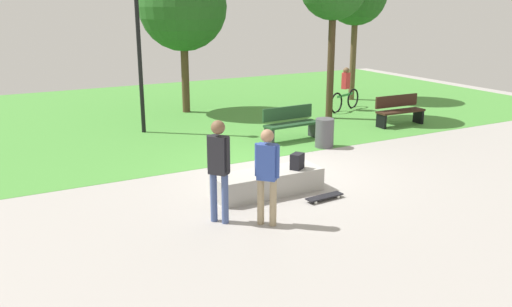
{
  "coord_description": "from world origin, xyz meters",
  "views": [
    {
      "loc": [
        -5.98,
        -9.92,
        3.72
      ],
      "look_at": [
        -0.97,
        -0.62,
        0.7
      ],
      "focal_mm": 37.8,
      "sensor_mm": 36.0,
      "label": 1
    }
  ],
  "objects_px": {
    "park_bench_by_oak": "(291,123)",
    "trash_bin": "(325,133)",
    "backpack_on_ledge": "(297,161)",
    "tree_broad_elm": "(183,7)",
    "skater_performing_trick": "(219,163)",
    "park_bench_center_lawn": "(399,110)",
    "concrete_ledge": "(268,183)",
    "lamp_post": "(138,34)",
    "skater_watching": "(267,170)",
    "cyclist_on_bicycle": "(345,92)",
    "skateboard_by_ledge": "(325,197)"
  },
  "relations": [
    {
      "from": "skater_performing_trick",
      "to": "skater_watching",
      "type": "xyz_separation_m",
      "value": [
        0.67,
        -0.48,
        -0.09
      ]
    },
    {
      "from": "backpack_on_ledge",
      "to": "skater_watching",
      "type": "xyz_separation_m",
      "value": [
        -1.38,
        -1.21,
        0.37
      ]
    },
    {
      "from": "park_bench_by_oak",
      "to": "tree_broad_elm",
      "type": "bearing_deg",
      "value": 102.78
    },
    {
      "from": "skater_performing_trick",
      "to": "park_bench_center_lawn",
      "type": "height_order",
      "value": "skater_performing_trick"
    },
    {
      "from": "concrete_ledge",
      "to": "park_bench_center_lawn",
      "type": "xyz_separation_m",
      "value": [
        6.55,
        3.39,
        0.25
      ]
    },
    {
      "from": "cyclist_on_bicycle",
      "to": "skateboard_by_ledge",
      "type": "bearing_deg",
      "value": -129.76
    },
    {
      "from": "backpack_on_ledge",
      "to": "trash_bin",
      "type": "xyz_separation_m",
      "value": [
        2.44,
        2.49,
        -0.24
      ]
    },
    {
      "from": "skater_performing_trick",
      "to": "cyclist_on_bicycle",
      "type": "distance_m",
      "value": 10.59
    },
    {
      "from": "skateboard_by_ledge",
      "to": "cyclist_on_bicycle",
      "type": "xyz_separation_m",
      "value": [
        5.76,
        6.92,
        0.57
      ]
    },
    {
      "from": "park_bench_by_oak",
      "to": "trash_bin",
      "type": "height_order",
      "value": "park_bench_by_oak"
    },
    {
      "from": "skater_watching",
      "to": "tree_broad_elm",
      "type": "distance_m",
      "value": 10.32
    },
    {
      "from": "park_bench_center_lawn",
      "to": "tree_broad_elm",
      "type": "distance_m",
      "value": 7.7
    },
    {
      "from": "park_bench_by_oak",
      "to": "trash_bin",
      "type": "bearing_deg",
      "value": -70.51
    },
    {
      "from": "park_bench_by_oak",
      "to": "backpack_on_ledge",
      "type": "bearing_deg",
      "value": -120.04
    },
    {
      "from": "skater_performing_trick",
      "to": "skater_watching",
      "type": "relative_size",
      "value": 1.08
    },
    {
      "from": "concrete_ledge",
      "to": "trash_bin",
      "type": "height_order",
      "value": "trash_bin"
    },
    {
      "from": "park_bench_center_lawn",
      "to": "trash_bin",
      "type": "distance_m",
      "value": 3.66
    },
    {
      "from": "backpack_on_ledge",
      "to": "tree_broad_elm",
      "type": "height_order",
      "value": "tree_broad_elm"
    },
    {
      "from": "park_bench_center_lawn",
      "to": "skater_performing_trick",
      "type": "bearing_deg",
      "value": -152.03
    },
    {
      "from": "tree_broad_elm",
      "to": "cyclist_on_bicycle",
      "type": "distance_m",
      "value": 6.22
    },
    {
      "from": "cyclist_on_bicycle",
      "to": "skater_performing_trick",
      "type": "bearing_deg",
      "value": -139.02
    },
    {
      "from": "concrete_ledge",
      "to": "skater_performing_trick",
      "type": "distance_m",
      "value": 1.88
    },
    {
      "from": "park_bench_by_oak",
      "to": "park_bench_center_lawn",
      "type": "distance_m",
      "value": 3.89
    },
    {
      "from": "skateboard_by_ledge",
      "to": "skater_watching",
      "type": "bearing_deg",
      "value": -162.22
    },
    {
      "from": "skater_watching",
      "to": "park_bench_by_oak",
      "type": "relative_size",
      "value": 1.04
    },
    {
      "from": "concrete_ledge",
      "to": "skateboard_by_ledge",
      "type": "height_order",
      "value": "concrete_ledge"
    },
    {
      "from": "backpack_on_ledge",
      "to": "park_bench_by_oak",
      "type": "height_order",
      "value": "park_bench_by_oak"
    },
    {
      "from": "park_bench_center_lawn",
      "to": "tree_broad_elm",
      "type": "relative_size",
      "value": 0.32
    },
    {
      "from": "backpack_on_ledge",
      "to": "cyclist_on_bicycle",
      "type": "bearing_deg",
      "value": 13.94
    },
    {
      "from": "park_bench_center_lawn",
      "to": "lamp_post",
      "type": "bearing_deg",
      "value": 158.52
    },
    {
      "from": "concrete_ledge",
      "to": "cyclist_on_bicycle",
      "type": "relative_size",
      "value": 1.29
    },
    {
      "from": "skateboard_by_ledge",
      "to": "park_bench_by_oak",
      "type": "xyz_separation_m",
      "value": [
        1.87,
        4.27,
        0.42
      ]
    },
    {
      "from": "skateboard_by_ledge",
      "to": "tree_broad_elm",
      "type": "relative_size",
      "value": 0.16
    },
    {
      "from": "concrete_ledge",
      "to": "park_bench_by_oak",
      "type": "height_order",
      "value": "park_bench_by_oak"
    },
    {
      "from": "skater_watching",
      "to": "lamp_post",
      "type": "relative_size",
      "value": 0.36
    },
    {
      "from": "lamp_post",
      "to": "trash_bin",
      "type": "relative_size",
      "value": 6.16
    },
    {
      "from": "skateboard_by_ledge",
      "to": "park_bench_center_lawn",
      "type": "xyz_separation_m",
      "value": [
        5.76,
        4.23,
        0.42
      ]
    },
    {
      "from": "park_bench_by_oak",
      "to": "trash_bin",
      "type": "distance_m",
      "value": 1.14
    },
    {
      "from": "tree_broad_elm",
      "to": "lamp_post",
      "type": "distance_m",
      "value": 3.16
    },
    {
      "from": "skater_performing_trick",
      "to": "skateboard_by_ledge",
      "type": "distance_m",
      "value": 2.45
    },
    {
      "from": "cyclist_on_bicycle",
      "to": "tree_broad_elm",
      "type": "bearing_deg",
      "value": 155.22
    },
    {
      "from": "backpack_on_ledge",
      "to": "skater_performing_trick",
      "type": "distance_m",
      "value": 2.22
    },
    {
      "from": "concrete_ledge",
      "to": "park_bench_by_oak",
      "type": "relative_size",
      "value": 1.37
    },
    {
      "from": "skater_performing_trick",
      "to": "park_bench_center_lawn",
      "type": "xyz_separation_m",
      "value": [
        7.99,
        4.24,
        -0.59
      ]
    },
    {
      "from": "skater_watching",
      "to": "lamp_post",
      "type": "xyz_separation_m",
      "value": [
        0.14,
        7.56,
        1.82
      ]
    },
    {
      "from": "skateboard_by_ledge",
      "to": "trash_bin",
      "type": "bearing_deg",
      "value": 54.84
    },
    {
      "from": "tree_broad_elm",
      "to": "trash_bin",
      "type": "relative_size",
      "value": 6.54
    },
    {
      "from": "skateboard_by_ledge",
      "to": "trash_bin",
      "type": "xyz_separation_m",
      "value": [
        2.25,
        3.2,
        0.32
      ]
    },
    {
      "from": "backpack_on_ledge",
      "to": "lamp_post",
      "type": "distance_m",
      "value": 6.82
    },
    {
      "from": "tree_broad_elm",
      "to": "trash_bin",
      "type": "bearing_deg",
      "value": -75.99
    }
  ]
}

